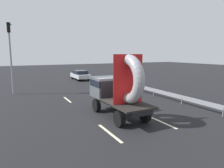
{
  "coord_description": "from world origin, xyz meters",
  "views": [
    {
      "loc": [
        -5.64,
        -10.88,
        3.97
      ],
      "look_at": [
        0.32,
        0.76,
        1.95
      ],
      "focal_mm": 32.15,
      "sensor_mm": 36.0,
      "label": 1
    }
  ],
  "objects": [
    {
      "name": "traffic_light",
      "position": [
        -5.46,
        10.58,
        4.35
      ],
      "size": [
        0.42,
        0.36,
        6.78
      ],
      "color": "gray",
      "rests_on": "ground_plane"
    },
    {
      "name": "lane_dash_left_far",
      "position": [
        -1.39,
        5.85,
        0.0
      ],
      "size": [
        0.16,
        2.24,
        0.01
      ],
      "primitive_type": "cube",
      "rotation": [
        0.0,
        0.0,
        1.57
      ],
      "color": "beige",
      "rests_on": "ground_plane"
    },
    {
      "name": "flatbed_truck",
      "position": [
        0.32,
        0.09,
        1.8
      ],
      "size": [
        2.02,
        5.07,
        3.91
      ],
      "color": "black",
      "rests_on": "ground_plane"
    },
    {
      "name": "distant_sedan",
      "position": [
        3.75,
        17.93,
        0.76
      ],
      "size": [
        1.86,
        4.33,
        1.41
      ],
      "color": "black",
      "rests_on": "ground_plane"
    },
    {
      "name": "lane_dash_right_far",
      "position": [
        2.04,
        5.45,
        0.0
      ],
      "size": [
        0.16,
        2.75,
        0.01
      ],
      "primitive_type": "cube",
      "rotation": [
        0.0,
        0.0,
        1.57
      ],
      "color": "beige",
      "rests_on": "ground_plane"
    },
    {
      "name": "guardrail",
      "position": [
        6.18,
        1.95,
        0.53
      ],
      "size": [
        0.1,
        13.75,
        0.71
      ],
      "color": "gray",
      "rests_on": "ground_plane"
    },
    {
      "name": "lane_dash_left_near",
      "position": [
        -1.39,
        -2.32,
        0.0
      ],
      "size": [
        0.16,
        2.57,
        0.01
      ],
      "primitive_type": "cube",
      "rotation": [
        0.0,
        0.0,
        1.57
      ],
      "color": "beige",
      "rests_on": "ground_plane"
    },
    {
      "name": "lane_dash_right_near",
      "position": [
        2.04,
        -2.38,
        0.0
      ],
      "size": [
        0.16,
        2.18,
        0.01
      ],
      "primitive_type": "cube",
      "rotation": [
        0.0,
        0.0,
        1.57
      ],
      "color": "beige",
      "rests_on": "ground_plane"
    },
    {
      "name": "ground_plane",
      "position": [
        0.0,
        0.0,
        0.0
      ],
      "size": [
        120.0,
        120.0,
        0.0
      ],
      "primitive_type": "plane",
      "color": "black"
    }
  ]
}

